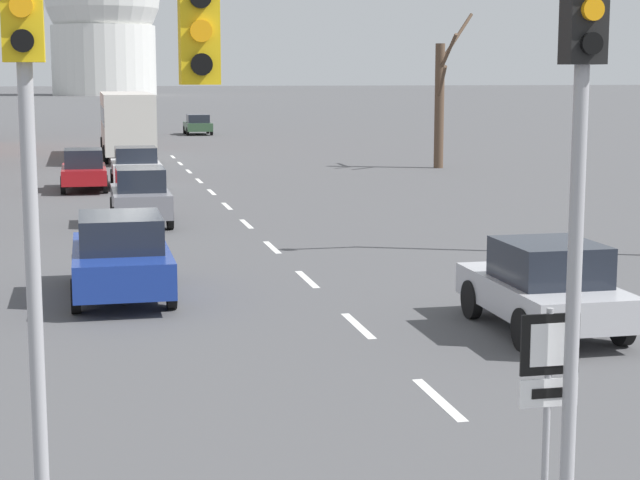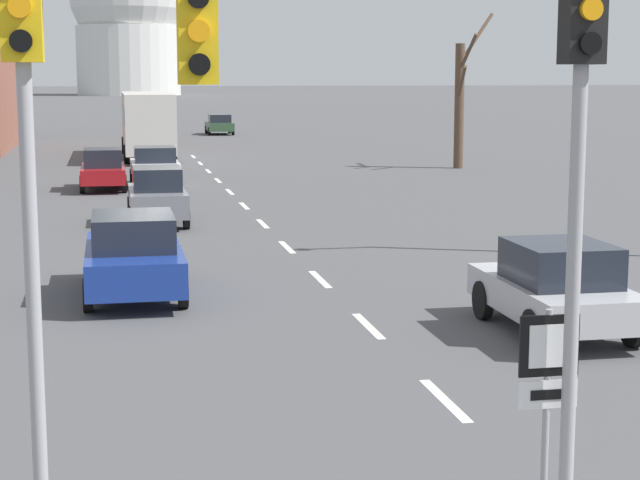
% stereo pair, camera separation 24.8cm
% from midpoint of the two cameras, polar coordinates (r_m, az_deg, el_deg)
% --- Properties ---
extents(lane_stripe_1, '(0.16, 2.00, 0.01)m').
position_cam_midpoint_polar(lane_stripe_1, '(15.11, 5.87, -8.44)').
color(lane_stripe_1, silver).
rests_on(lane_stripe_1, ground_plane).
extents(lane_stripe_2, '(0.16, 2.00, 0.01)m').
position_cam_midpoint_polar(lane_stripe_2, '(19.28, 1.67, -4.59)').
color(lane_stripe_2, silver).
rests_on(lane_stripe_2, ground_plane).
extents(lane_stripe_3, '(0.16, 2.00, 0.01)m').
position_cam_midpoint_polar(lane_stripe_3, '(23.57, -1.00, -2.10)').
color(lane_stripe_3, silver).
rests_on(lane_stripe_3, ground_plane).
extents(lane_stripe_4, '(0.16, 2.00, 0.01)m').
position_cam_midpoint_polar(lane_stripe_4, '(27.93, -2.83, -0.39)').
color(lane_stripe_4, silver).
rests_on(lane_stripe_4, ground_plane).
extents(lane_stripe_5, '(0.16, 2.00, 0.01)m').
position_cam_midpoint_polar(lane_stripe_5, '(32.32, -4.17, 0.86)').
color(lane_stripe_5, silver).
rests_on(lane_stripe_5, ground_plane).
extents(lane_stripe_6, '(0.16, 2.00, 0.01)m').
position_cam_midpoint_polar(lane_stripe_6, '(36.74, -5.18, 1.82)').
color(lane_stripe_6, silver).
rests_on(lane_stripe_6, ground_plane).
extents(lane_stripe_7, '(0.16, 2.00, 0.01)m').
position_cam_midpoint_polar(lane_stripe_7, '(41.18, -5.98, 2.56)').
color(lane_stripe_7, silver).
rests_on(lane_stripe_7, ground_plane).
extents(lane_stripe_8, '(0.16, 2.00, 0.01)m').
position_cam_midpoint_polar(lane_stripe_8, '(45.63, -6.62, 3.16)').
color(lane_stripe_8, silver).
rests_on(lane_stripe_8, ground_plane).
extents(lane_stripe_9, '(0.16, 2.00, 0.01)m').
position_cam_midpoint_polar(lane_stripe_9, '(50.09, -7.15, 3.65)').
color(lane_stripe_9, silver).
rests_on(lane_stripe_9, ground_plane).
extents(lane_stripe_10, '(0.16, 2.00, 0.01)m').
position_cam_midpoint_polar(lane_stripe_10, '(54.56, -7.60, 4.07)').
color(lane_stripe_10, silver).
rests_on(lane_stripe_10, ground_plane).
extents(lane_stripe_11, '(0.16, 2.00, 0.01)m').
position_cam_midpoint_polar(lane_stripe_11, '(59.03, -7.97, 4.42)').
color(lane_stripe_11, silver).
rests_on(lane_stripe_11, ground_plane).
extents(traffic_signal_near_left, '(1.92, 0.34, 5.65)m').
position_cam_midpoint_polar(traffic_signal_near_left, '(9.97, -13.10, 7.43)').
color(traffic_signal_near_left, '#9E9EA3').
rests_on(traffic_signal_near_left, ground_plane).
extents(route_sign_post, '(0.60, 0.08, 2.27)m').
position_cam_midpoint_polar(route_sign_post, '(10.60, 11.43, -7.48)').
color(route_sign_post, '#9E9EA3').
rests_on(route_sign_post, ground_plane).
extents(sedan_near_left, '(1.97, 3.85, 1.60)m').
position_cam_midpoint_polar(sedan_near_left, '(43.61, -9.96, 3.88)').
color(sedan_near_left, silver).
rests_on(sedan_near_left, ground_plane).
extents(sedan_near_right, '(1.73, 4.07, 1.73)m').
position_cam_midpoint_polar(sedan_near_right, '(32.49, -9.78, 2.34)').
color(sedan_near_right, slate).
rests_on(sedan_near_right, ground_plane).
extents(sedan_mid_centre, '(1.98, 4.51, 1.70)m').
position_cam_midpoint_polar(sedan_mid_centre, '(21.96, -10.90, -0.82)').
color(sedan_mid_centre, navy).
rests_on(sedan_mid_centre, ground_plane).
extents(sedan_far_left, '(1.93, 3.90, 1.62)m').
position_cam_midpoint_polar(sedan_far_left, '(19.04, 11.56, -2.41)').
color(sedan_far_left, '#B7B7BC').
rests_on(sedan_far_left, ground_plane).
extents(sedan_far_right, '(1.94, 3.83, 1.50)m').
position_cam_midpoint_polar(sedan_far_right, '(80.54, -6.62, 6.14)').
color(sedan_far_right, '#2D4C33').
rests_on(sedan_far_right, ground_plane).
extents(sedan_distant_centre, '(1.75, 4.08, 1.62)m').
position_cam_midpoint_polar(sedan_distant_centre, '(42.52, -12.65, 3.69)').
color(sedan_distant_centre, maroon).
rests_on(sedan_distant_centre, ground_plane).
extents(city_bus, '(2.66, 10.80, 3.48)m').
position_cam_midpoint_polar(city_bus, '(58.06, -10.41, 6.31)').
color(city_bus, beige).
rests_on(city_bus, ground_plane).
extents(bare_tree_right_near, '(2.44, 2.98, 7.41)m').
position_cam_midpoint_polar(bare_tree_right_near, '(51.70, 6.32, 7.47)').
color(bare_tree_right_near, brown).
rests_on(bare_tree_right_near, ground_plane).
extents(capitol_dome, '(24.21, 24.21, 34.20)m').
position_cam_midpoint_polar(capitol_dome, '(234.05, -11.54, 11.66)').
color(capitol_dome, silver).
rests_on(capitol_dome, ground_plane).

